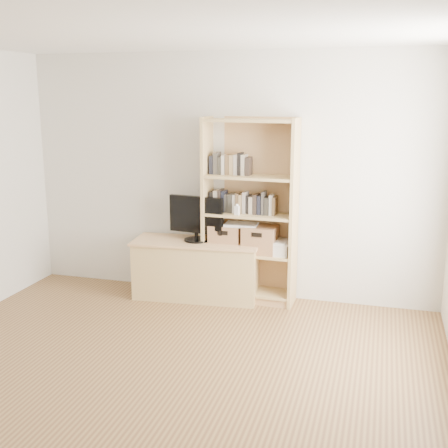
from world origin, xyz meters
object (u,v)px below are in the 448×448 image
at_px(tv_stand, 197,270).
at_px(baby_monitor, 237,210).
at_px(television, 196,219).
at_px(basket_right, 260,239).
at_px(bookshelf, 250,211).
at_px(laptop, 241,224).
at_px(basket_left, 226,237).

distance_m(tv_stand, baby_monitor, 0.83).
height_order(television, basket_right, television).
height_order(bookshelf, basket_right, bookshelf).
height_order(tv_stand, laptop, laptop).
xyz_separation_m(tv_stand, basket_left, (0.31, 0.08, 0.37)).
bearing_deg(television, basket_right, 12.96).
height_order(tv_stand, baby_monitor, baby_monitor).
height_order(tv_stand, bookshelf, bookshelf).
bearing_deg(television, baby_monitor, 3.90).
distance_m(television, baby_monitor, 0.47).
height_order(basket_left, laptop, laptop).
relative_size(bookshelf, television, 3.18).
height_order(baby_monitor, laptop, baby_monitor).
distance_m(tv_stand, bookshelf, 0.88).
distance_m(baby_monitor, basket_right, 0.40).
bearing_deg(basket_left, bookshelf, -1.72).
xyz_separation_m(bookshelf, basket_right, (0.12, -0.01, -0.29)).
relative_size(bookshelf, baby_monitor, 20.41).
bearing_deg(basket_right, laptop, -178.95).
distance_m(bookshelf, laptop, 0.17).
relative_size(television, baby_monitor, 6.42).
distance_m(television, basket_left, 0.37).
xyz_separation_m(basket_left, basket_right, (0.38, -0.01, 0.00)).
relative_size(tv_stand, bookshelf, 0.68).
relative_size(bookshelf, laptop, 5.71).
bearing_deg(basket_right, baby_monitor, -154.91).
distance_m(tv_stand, laptop, 0.71).
height_order(bookshelf, laptop, bookshelf).
distance_m(bookshelf, baby_monitor, 0.15).
distance_m(tv_stand, basket_right, 0.78).
bearing_deg(tv_stand, basket_right, 0.31).
relative_size(baby_monitor, basket_left, 0.29).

